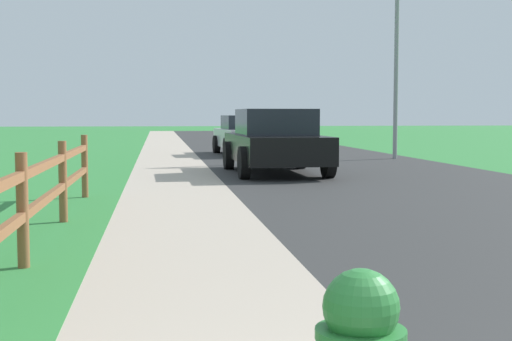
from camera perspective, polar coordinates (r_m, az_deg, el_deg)
ground_plane at (r=26.26m, az=-5.00°, el=1.42°), size 120.00×120.00×0.00m
road_asphalt at (r=28.63m, az=1.80°, el=1.71°), size 7.00×66.00×0.01m
curb_concrete at (r=28.27m, az=-11.30°, el=1.58°), size 6.00×66.00×0.01m
grass_verge at (r=28.39m, az=-14.32°, el=1.55°), size 5.00×66.00×0.00m
rail_fence at (r=6.85m, az=-18.40°, el=-2.34°), size 0.11×11.35×1.08m
parked_suv_black at (r=17.05m, az=1.55°, el=2.36°), size 2.21×4.62×1.56m
parked_car_silver at (r=25.04m, az=-0.72°, el=2.90°), size 2.25×4.30×1.40m
street_lamp at (r=23.21m, az=11.58°, el=9.78°), size 1.17×0.20×5.97m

